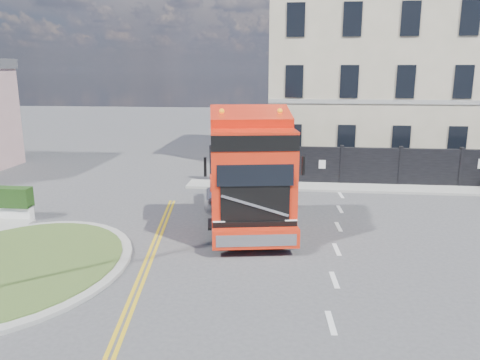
# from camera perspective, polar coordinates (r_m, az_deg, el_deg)

# --- Properties ---
(ground) EXTENTS (120.00, 120.00, 0.00)m
(ground) POSITION_cam_1_polar(r_m,az_deg,el_deg) (16.67, 1.34, -7.56)
(ground) COLOR #424244
(ground) RESTS_ON ground
(traffic_island) EXTENTS (6.80, 6.80, 0.17)m
(traffic_island) POSITION_cam_1_polar(r_m,az_deg,el_deg) (16.12, -25.70, -9.38)
(traffic_island) COLOR #979792
(traffic_island) RESTS_ON ground
(hoarding_fence) EXTENTS (18.80, 0.25, 2.00)m
(hoarding_fence) POSITION_cam_1_polar(r_m,az_deg,el_deg) (25.56, 17.92, 1.50)
(hoarding_fence) COLOR black
(hoarding_fence) RESTS_ON ground
(georgian_building) EXTENTS (12.30, 10.30, 12.80)m
(georgian_building) POSITION_cam_1_polar(r_m,az_deg,el_deg) (32.37, 14.90, 12.56)
(georgian_building) COLOR beige
(georgian_building) RESTS_ON ground
(pavement_far) EXTENTS (20.00, 1.60, 0.12)m
(pavement_far) POSITION_cam_1_polar(r_m,az_deg,el_deg) (24.80, 16.93, -1.01)
(pavement_far) COLOR #979792
(pavement_far) RESTS_ON ground
(truck) EXTENTS (4.04, 7.90, 4.52)m
(truck) POSITION_cam_1_polar(r_m,az_deg,el_deg) (17.24, 1.18, 0.17)
(truck) COLOR black
(truck) RESTS_ON ground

